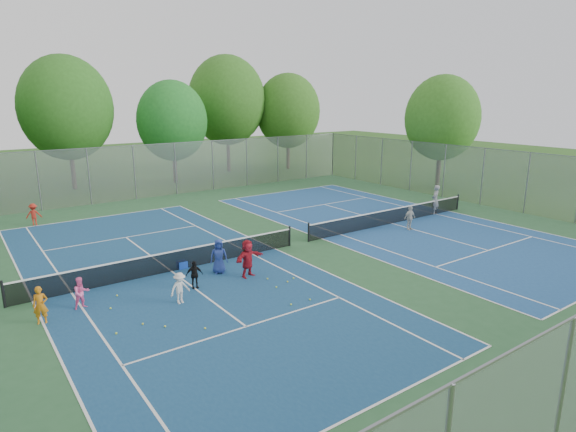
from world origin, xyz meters
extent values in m
plane|color=#275319|center=(0.00, 0.00, 0.00)|extent=(120.00, 120.00, 0.00)
cube|color=#295731|center=(0.00, 0.00, 0.01)|extent=(32.00, 32.00, 0.01)
cube|color=navy|center=(-7.00, 0.00, 0.02)|extent=(10.97, 23.77, 0.01)
cube|color=navy|center=(7.00, 0.00, 0.02)|extent=(10.97, 23.77, 0.01)
cube|color=black|center=(-7.00, 0.00, 0.46)|extent=(12.87, 0.10, 0.91)
cube|color=black|center=(7.00, 0.00, 0.46)|extent=(12.87, 0.10, 0.91)
cube|color=gray|center=(0.00, 16.00, 2.00)|extent=(32.00, 0.10, 4.00)
cube|color=gray|center=(16.00, 0.00, 2.00)|extent=(0.10, 32.00, 4.00)
cylinder|color=#443326|center=(-6.00, 23.00, 1.93)|extent=(0.36, 0.36, 3.85)
ellipsoid|color=#275B1A|center=(-6.00, 23.00, 6.55)|extent=(7.20, 7.20, 8.28)
cylinder|color=#443326|center=(2.00, 21.00, 1.57)|extent=(0.36, 0.36, 3.15)
ellipsoid|color=#1E6921|center=(2.00, 21.00, 5.40)|extent=(6.00, 6.00, 6.90)
cylinder|color=#443326|center=(9.00, 24.00, 2.10)|extent=(0.36, 0.36, 4.20)
ellipsoid|color=#2C5E1B|center=(9.00, 24.00, 7.05)|extent=(7.60, 7.60, 8.74)
cylinder|color=#443326|center=(15.00, 22.00, 1.75)|extent=(0.36, 0.36, 3.50)
ellipsoid|color=#2F5F1B|center=(15.00, 22.00, 5.97)|extent=(6.60, 6.60, 7.59)
cylinder|color=#443326|center=(19.00, 6.00, 1.75)|extent=(0.36, 0.36, 3.50)
ellipsoid|color=#30671D|center=(19.00, 6.00, 5.75)|extent=(6.00, 6.00, 6.90)
cube|color=blue|center=(-6.44, 0.14, 0.17)|extent=(0.41, 0.41, 0.34)
cube|color=#25883D|center=(-2.89, 0.49, 0.28)|extent=(0.30, 0.30, 0.55)
imported|color=#C36F12|center=(-12.49, -2.14, 0.66)|extent=(0.55, 0.44, 1.32)
imported|color=pink|center=(-11.08, -1.66, 0.60)|extent=(0.63, 0.52, 1.19)
imported|color=silver|center=(-8.02, -3.35, 0.60)|extent=(0.84, 0.55, 1.21)
imported|color=black|center=(-6.96, -2.31, 0.57)|extent=(0.72, 0.42, 1.15)
imported|color=navy|center=(-5.37, -1.36, 0.76)|extent=(0.87, 0.73, 1.53)
imported|color=#A81824|center=(-4.58, -2.47, 0.82)|extent=(1.59, 0.83, 1.64)
imported|color=#A92418|center=(-10.59, 12.13, 0.66)|extent=(0.96, 0.71, 1.33)
imported|color=gray|center=(11.07, 0.08, 0.96)|extent=(0.82, 0.68, 1.91)
imported|color=beige|center=(6.80, -1.49, 0.70)|extent=(0.84, 0.37, 1.41)
sphere|color=#C6E836|center=(-4.79, -5.90, 0.03)|extent=(0.07, 0.07, 0.07)
sphere|color=yellow|center=(-9.22, -4.86, 0.03)|extent=(0.07, 0.07, 0.07)
sphere|color=#C2EC37|center=(-4.30, -4.22, 0.03)|extent=(0.07, 0.07, 0.07)
sphere|color=#B2D832|center=(-3.96, -5.96, 0.03)|extent=(0.07, 0.07, 0.07)
sphere|color=#D3E735|center=(-10.30, -2.38, 0.03)|extent=(0.07, 0.07, 0.07)
sphere|color=gold|center=(-3.61, -4.01, 0.03)|extent=(0.07, 0.07, 0.07)
sphere|color=yellow|center=(-9.77, -1.36, 0.03)|extent=(0.07, 0.07, 0.07)
sphere|color=gold|center=(-4.10, -3.25, 0.03)|extent=(0.07, 0.07, 0.07)
sphere|color=yellow|center=(-8.20, -5.77, 0.03)|extent=(0.07, 0.07, 0.07)
sphere|color=yellow|center=(-9.77, -4.25, 0.03)|extent=(0.07, 0.07, 0.07)
sphere|color=#D7EE37|center=(-3.17, -3.83, 0.03)|extent=(0.07, 0.07, 0.07)
sphere|color=#C2DD33|center=(-10.69, -4.41, 0.03)|extent=(0.07, 0.07, 0.07)
camera|label=1|loc=(-14.39, -19.15, 7.51)|focal=30.00mm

